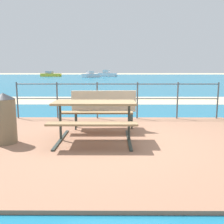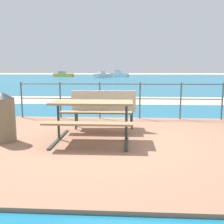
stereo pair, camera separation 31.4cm
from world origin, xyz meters
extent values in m
plane|color=beige|center=(0.00, 0.00, 0.00)|extent=(240.00, 240.00, 0.00)
cube|color=#996B51|center=(0.00, 0.00, 0.03)|extent=(6.40, 5.20, 0.06)
cube|color=#196B8E|center=(0.00, 40.00, 0.01)|extent=(90.00, 90.00, 0.01)
cube|color=beige|center=(0.00, 7.51, 0.01)|extent=(54.01, 3.36, 0.01)
cube|color=#8C704C|center=(-0.49, 0.04, 0.84)|extent=(1.63, 0.72, 0.04)
cube|color=#8C704C|center=(-0.50, -0.57, 0.53)|extent=(1.63, 0.27, 0.04)
cube|color=#8C704C|center=(-0.49, 0.65, 0.53)|extent=(1.63, 0.27, 0.04)
cylinder|color=#2D3833|center=(-1.19, 0.05, 0.45)|extent=(0.05, 0.05, 0.78)
cube|color=#2D3833|center=(-1.19, 0.05, 0.07)|extent=(0.07, 1.48, 0.03)
cylinder|color=#2D3833|center=(0.20, 0.04, 0.45)|extent=(0.05, 0.05, 0.78)
cube|color=#2D3833|center=(0.20, 0.04, 0.07)|extent=(0.07, 1.48, 0.03)
cube|color=#BCAD93|center=(-0.35, 1.15, 0.51)|extent=(1.54, 0.51, 0.04)
cube|color=#BCAD93|center=(-0.34, 0.97, 0.77)|extent=(1.52, 0.19, 0.47)
cylinder|color=#2D3833|center=(0.31, 1.35, 0.29)|extent=(0.04, 0.04, 0.45)
cylinder|color=#2D3833|center=(0.34, 1.05, 0.29)|extent=(0.04, 0.04, 0.45)
cylinder|color=#2D3833|center=(-1.04, 1.25, 0.29)|extent=(0.04, 0.04, 0.45)
cylinder|color=#2D3833|center=(-1.02, 0.95, 0.29)|extent=(0.04, 0.04, 0.45)
cylinder|color=#4C5156|center=(-2.95, 2.45, 0.60)|extent=(0.04, 0.04, 1.07)
cylinder|color=#4C5156|center=(-1.77, 2.45, 0.60)|extent=(0.04, 0.04, 1.07)
cylinder|color=#4C5156|center=(-0.59, 2.45, 0.60)|extent=(0.04, 0.04, 1.07)
cylinder|color=#4C5156|center=(0.59, 2.45, 0.60)|extent=(0.04, 0.04, 1.07)
cylinder|color=#4C5156|center=(1.77, 2.45, 0.60)|extent=(0.04, 0.04, 1.07)
cylinder|color=#4C5156|center=(2.95, 2.45, 0.60)|extent=(0.04, 0.04, 1.07)
cylinder|color=#4C5156|center=(0.00, 2.45, 1.08)|extent=(5.90, 0.03, 0.03)
cylinder|color=#4C5156|center=(0.00, 2.45, 0.65)|extent=(5.90, 0.03, 0.03)
cylinder|color=#726047|center=(-2.23, -0.16, 0.49)|extent=(0.44, 0.44, 0.87)
cone|color=#262628|center=(-2.23, -0.16, 0.99)|extent=(0.45, 0.45, 0.12)
cube|color=yellow|center=(-14.73, 54.89, 0.36)|extent=(5.02, 2.67, 0.70)
cube|color=#A5A8AD|center=(-15.08, 54.99, 0.98)|extent=(1.89, 1.48, 0.53)
cone|color=yellow|center=(-12.17, 54.16, 0.36)|extent=(0.65, 0.75, 0.63)
cube|color=silver|center=(-1.48, 53.84, 0.41)|extent=(4.40, 2.92, 0.80)
cube|color=silver|center=(-1.77, 53.97, 1.19)|extent=(1.62, 1.46, 0.74)
cone|color=silver|center=(0.68, 52.87, 0.41)|extent=(0.75, 0.87, 0.72)
cube|color=silver|center=(-4.66, 47.23, 0.39)|extent=(3.50, 4.09, 0.76)
cube|color=silver|center=(-4.85, 46.98, 1.04)|extent=(1.43, 1.58, 0.54)
cone|color=silver|center=(-3.28, 49.09, 0.39)|extent=(0.85, 0.81, 0.69)
camera|label=1|loc=(-0.12, -5.00, 1.48)|focal=40.84mm
camera|label=2|loc=(0.20, -4.99, 1.48)|focal=40.84mm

